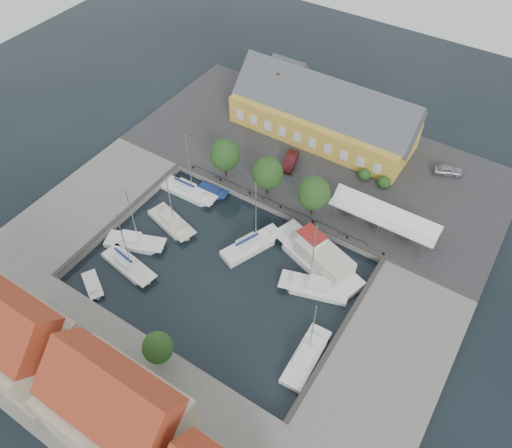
{
  "coord_description": "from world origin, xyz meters",
  "views": [
    {
      "loc": [
        23.57,
        -30.6,
        50.05
      ],
      "look_at": [
        0.0,
        6.0,
        1.5
      ],
      "focal_mm": 35.0,
      "sensor_mm": 36.0,
      "label": 1
    }
  ],
  "objects_px": {
    "tent_canopy": "(385,215)",
    "car_red": "(290,161)",
    "east_boat_a": "(316,288)",
    "west_boat_d": "(128,266)",
    "car_silver": "(448,170)",
    "east_boat_c": "(305,359)",
    "west_boat_a": "(188,192)",
    "trawler": "(320,260)",
    "west_boat_b": "(171,223)",
    "launch_sw": "(93,286)",
    "center_sailboat": "(250,247)",
    "launch_nw": "(212,192)",
    "west_boat_c": "(134,243)",
    "warehouse": "(321,113)"
  },
  "relations": [
    {
      "from": "trawler",
      "to": "west_boat_a",
      "type": "height_order",
      "value": "west_boat_a"
    },
    {
      "from": "west_boat_c",
      "to": "warehouse",
      "type": "bearing_deg",
      "value": 73.8
    },
    {
      "from": "east_boat_c",
      "to": "west_boat_b",
      "type": "bearing_deg",
      "value": 162.9
    },
    {
      "from": "center_sailboat",
      "to": "west_boat_a",
      "type": "distance_m",
      "value": 13.46
    },
    {
      "from": "launch_sw",
      "to": "launch_nw",
      "type": "distance_m",
      "value": 21.1
    },
    {
      "from": "tent_canopy",
      "to": "center_sailboat",
      "type": "distance_m",
      "value": 17.58
    },
    {
      "from": "east_boat_a",
      "to": "west_boat_d",
      "type": "height_order",
      "value": "east_boat_a"
    },
    {
      "from": "car_red",
      "to": "west_boat_b",
      "type": "distance_m",
      "value": 19.84
    },
    {
      "from": "west_boat_c",
      "to": "tent_canopy",
      "type": "bearing_deg",
      "value": 35.93
    },
    {
      "from": "center_sailboat",
      "to": "west_boat_d",
      "type": "relative_size",
      "value": 1.07
    },
    {
      "from": "trawler",
      "to": "west_boat_b",
      "type": "distance_m",
      "value": 20.51
    },
    {
      "from": "center_sailboat",
      "to": "launch_nw",
      "type": "distance_m",
      "value": 11.76
    },
    {
      "from": "launch_sw",
      "to": "east_boat_c",
      "type": "bearing_deg",
      "value": 11.51
    },
    {
      "from": "east_boat_c",
      "to": "tent_canopy",
      "type": "bearing_deg",
      "value": 91.35
    },
    {
      "from": "trawler",
      "to": "east_boat_c",
      "type": "height_order",
      "value": "east_boat_c"
    },
    {
      "from": "launch_sw",
      "to": "car_silver",
      "type": "bearing_deg",
      "value": 54.57
    },
    {
      "from": "car_silver",
      "to": "trawler",
      "type": "xyz_separation_m",
      "value": [
        -8.17,
        -24.0,
        -0.69
      ]
    },
    {
      "from": "warehouse",
      "to": "car_silver",
      "type": "xyz_separation_m",
      "value": [
        20.41,
        1.31,
        -2.73
      ]
    },
    {
      "from": "car_silver",
      "to": "east_boat_c",
      "type": "relative_size",
      "value": 0.4
    },
    {
      "from": "west_boat_a",
      "to": "west_boat_d",
      "type": "height_order",
      "value": "west_boat_a"
    },
    {
      "from": "launch_sw",
      "to": "east_boat_a",
      "type": "bearing_deg",
      "value": 31.63
    },
    {
      "from": "tent_canopy",
      "to": "car_red",
      "type": "distance_m",
      "value": 17.12
    },
    {
      "from": "east_boat_c",
      "to": "launch_sw",
      "type": "relative_size",
      "value": 2.2
    },
    {
      "from": "car_red",
      "to": "west_boat_c",
      "type": "xyz_separation_m",
      "value": [
        -9.73,
        -23.49,
        -1.5
      ]
    },
    {
      "from": "west_boat_d",
      "to": "west_boat_c",
      "type": "bearing_deg",
      "value": 121.0
    },
    {
      "from": "trawler",
      "to": "west_boat_d",
      "type": "relative_size",
      "value": 1.26
    },
    {
      "from": "center_sailboat",
      "to": "launch_nw",
      "type": "xyz_separation_m",
      "value": [
        -10.28,
        5.69,
        -0.27
      ]
    },
    {
      "from": "car_red",
      "to": "launch_nw",
      "type": "relative_size",
      "value": 0.97
    },
    {
      "from": "trawler",
      "to": "west_boat_a",
      "type": "bearing_deg",
      "value": 176.95
    },
    {
      "from": "car_silver",
      "to": "launch_sw",
      "type": "relative_size",
      "value": 0.89
    },
    {
      "from": "west_boat_c",
      "to": "west_boat_d",
      "type": "xyz_separation_m",
      "value": [
        1.89,
        -3.14,
        0.01
      ]
    },
    {
      "from": "west_boat_d",
      "to": "east_boat_a",
      "type": "bearing_deg",
      "value": 24.35
    },
    {
      "from": "west_boat_a",
      "to": "launch_sw",
      "type": "distance_m",
      "value": 18.88
    },
    {
      "from": "east_boat_a",
      "to": "west_boat_c",
      "type": "relative_size",
      "value": 1.11
    },
    {
      "from": "launch_nw",
      "to": "west_boat_d",
      "type": "bearing_deg",
      "value": -93.17
    },
    {
      "from": "trawler",
      "to": "west_boat_b",
      "type": "xyz_separation_m",
      "value": [
        -19.95,
        -4.72,
        -0.76
      ]
    },
    {
      "from": "center_sailboat",
      "to": "warehouse",
      "type": "bearing_deg",
      "value": 98.04
    },
    {
      "from": "car_red",
      "to": "west_boat_b",
      "type": "bearing_deg",
      "value": -127.89
    },
    {
      "from": "tent_canopy",
      "to": "trawler",
      "type": "distance_m",
      "value": 10.21
    },
    {
      "from": "car_silver",
      "to": "west_boat_b",
      "type": "bearing_deg",
      "value": 111.95
    },
    {
      "from": "west_boat_b",
      "to": "launch_nw",
      "type": "xyz_separation_m",
      "value": [
        0.98,
        7.94,
        -0.17
      ]
    },
    {
      "from": "car_silver",
      "to": "launch_nw",
      "type": "distance_m",
      "value": 34.22
    },
    {
      "from": "trawler",
      "to": "launch_nw",
      "type": "xyz_separation_m",
      "value": [
        -18.97,
        3.22,
        -0.93
      ]
    },
    {
      "from": "west_boat_c",
      "to": "launch_nw",
      "type": "relative_size",
      "value": 2.25
    },
    {
      "from": "car_silver",
      "to": "launch_sw",
      "type": "xyz_separation_m",
      "value": [
        -29.69,
        -41.73,
        -1.61
      ]
    },
    {
      "from": "tent_canopy",
      "to": "east_boat_a",
      "type": "xyz_separation_m",
      "value": [
        -2.93,
        -12.43,
        -3.42
      ]
    },
    {
      "from": "car_red",
      "to": "west_boat_a",
      "type": "xyz_separation_m",
      "value": [
        -9.61,
        -12.25,
        -1.49
      ]
    },
    {
      "from": "trawler",
      "to": "west_boat_a",
      "type": "distance_m",
      "value": 21.69
    },
    {
      "from": "east_boat_c",
      "to": "west_boat_c",
      "type": "xyz_separation_m",
      "value": [
        -26.62,
        2.26,
        0.0
      ]
    },
    {
      "from": "tent_canopy",
      "to": "car_red",
      "type": "relative_size",
      "value": 3.02
    }
  ]
}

